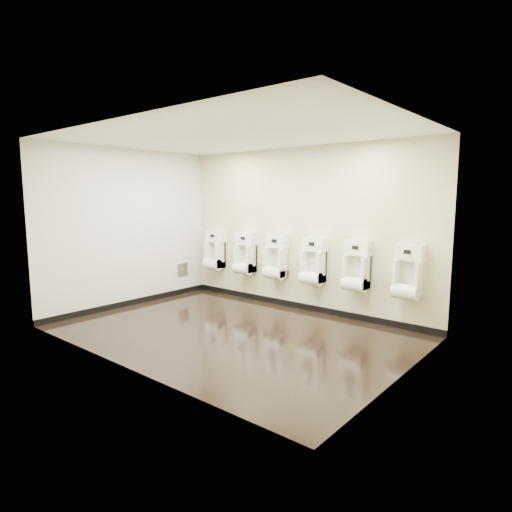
{
  "coord_description": "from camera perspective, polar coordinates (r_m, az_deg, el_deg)",
  "views": [
    {
      "loc": [
        4.13,
        -4.43,
        1.97
      ],
      "look_at": [
        -0.0,
        0.55,
        1.06
      ],
      "focal_mm": 30.0,
      "sensor_mm": 36.0,
      "label": 1
    }
  ],
  "objects": [
    {
      "name": "right_wall",
      "position": [
        4.75,
        19.34,
        0.65
      ],
      "size": [
        0.02,
        3.5,
        2.8
      ],
      "primitive_type": "cube",
      "color": "beige",
      "rests_on": "ground"
    },
    {
      "name": "access_panel",
      "position": [
        8.81,
        -9.78,
        -1.76
      ],
      "size": [
        0.04,
        0.25,
        0.25
      ],
      "color": "#9E9EA3",
      "rests_on": "left_wall"
    },
    {
      "name": "urinal_3",
      "position": [
        7.21,
        7.62,
        -1.14
      ],
      "size": [
        0.41,
        0.31,
        0.77
      ],
      "color": "white",
      "rests_on": "back_wall"
    },
    {
      "name": "urinal_0",
      "position": [
        8.66,
        -5.55,
        0.41
      ],
      "size": [
        0.41,
        0.31,
        0.77
      ],
      "color": "white",
      "rests_on": "back_wall"
    },
    {
      "name": "front_wall",
      "position": [
        4.95,
        -17.24,
        1.02
      ],
      "size": [
        5.0,
        0.02,
        2.8
      ],
      "primitive_type": "cube",
      "color": "beige",
      "rests_on": "ground"
    },
    {
      "name": "skirting_back",
      "position": [
        7.66,
        5.72,
        -6.58
      ],
      "size": [
        5.0,
        0.02,
        0.1
      ],
      "primitive_type": "cube",
      "color": "black",
      "rests_on": "ground"
    },
    {
      "name": "tile_overlay_left",
      "position": [
        7.99,
        -16.55,
        3.55
      ],
      "size": [
        0.01,
        3.5,
        2.8
      ],
      "primitive_type": "cube",
      "color": "white",
      "rests_on": "ground"
    },
    {
      "name": "left_wall",
      "position": [
        7.99,
        -16.57,
        3.55
      ],
      "size": [
        0.02,
        3.5,
        2.8
      ],
      "primitive_type": "cube",
      "color": "beige",
      "rests_on": "ground"
    },
    {
      "name": "ceiling",
      "position": [
        6.11,
        -3.42,
        15.77
      ],
      "size": [
        5.0,
        3.5,
        0.0
      ],
      "primitive_type": "cube",
      "color": "silver"
    },
    {
      "name": "skirting_left",
      "position": [
        8.19,
        -16.15,
        -5.91
      ],
      "size": [
        0.02,
        3.5,
        0.1
      ],
      "primitive_type": "cube",
      "color": "black",
      "rests_on": "ground"
    },
    {
      "name": "back_wall",
      "position": [
        7.45,
        5.91,
        3.54
      ],
      "size": [
        5.0,
        0.02,
        2.8
      ],
      "primitive_type": "cube",
      "color": "beige",
      "rests_on": "ground"
    },
    {
      "name": "ground",
      "position": [
        6.37,
        -3.21,
        -10.06
      ],
      "size": [
        5.0,
        3.5,
        0.0
      ],
      "primitive_type": "cube",
      "color": "black",
      "rests_on": "ground"
    },
    {
      "name": "urinal_1",
      "position": [
        8.1,
        -1.49,
        -0.07
      ],
      "size": [
        0.41,
        0.31,
        0.77
      ],
      "color": "white",
      "rests_on": "back_wall"
    },
    {
      "name": "urinal_2",
      "position": [
        7.64,
        2.68,
        -0.56
      ],
      "size": [
        0.41,
        0.31,
        0.77
      ],
      "color": "white",
      "rests_on": "back_wall"
    },
    {
      "name": "urinal_4",
      "position": [
        6.83,
        13.23,
        -1.79
      ],
      "size": [
        0.41,
        0.31,
        0.77
      ],
      "color": "white",
      "rests_on": "back_wall"
    },
    {
      "name": "urinal_5",
      "position": [
        6.52,
        19.56,
        -2.5
      ],
      "size": [
        0.41,
        0.31,
        0.77
      ],
      "color": "white",
      "rests_on": "back_wall"
    }
  ]
}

